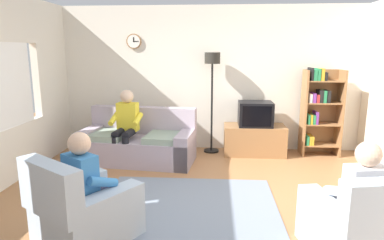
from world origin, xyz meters
TOP-DOWN VIEW (x-y plane):
  - ground_plane at (0.00, 0.00)m, footprint 12.00×12.00m
  - back_wall_assembly at (-0.00, 2.66)m, footprint 6.20×0.17m
  - couch at (-1.22, 1.72)m, footprint 1.99×1.09m
  - tv_stand at (0.82, 2.25)m, footprint 1.10×0.56m
  - tv at (0.82, 2.23)m, footprint 0.60×0.49m
  - bookshelf at (1.96, 2.32)m, footprint 0.68×0.36m
  - floor_lamp at (0.03, 2.35)m, footprint 0.28×0.28m
  - armchair_near_window at (-1.21, -0.77)m, footprint 1.15×1.18m
  - armchair_near_bookshelf at (1.41, -0.92)m, footprint 0.95×1.01m
  - area_rug at (-0.24, 0.08)m, footprint 2.20×1.70m
  - person_on_couch at (-1.40, 1.61)m, footprint 0.54×0.57m
  - person_in_left_armchair at (-1.16, -0.69)m, footprint 0.61×0.64m
  - person_in_right_armchair at (1.39, -0.84)m, footprint 0.56×0.58m

SIDE VIEW (x-z plane):
  - ground_plane at x=0.00m, z-range 0.00..0.00m
  - area_rug at x=-0.24m, z-range 0.00..0.01m
  - tv_stand at x=0.82m, z-range 0.00..0.54m
  - armchair_near_window at x=-1.21m, z-range -0.16..0.74m
  - armchair_near_bookshelf at x=1.41m, z-range -0.16..0.74m
  - couch at x=-1.22m, z-range -0.14..0.76m
  - person_in_left_armchair at x=-1.16m, z-range 0.04..1.16m
  - person_in_right_armchair at x=1.39m, z-range 0.04..1.16m
  - person_on_couch at x=-1.40m, z-range 0.08..1.32m
  - tv at x=0.82m, z-range 0.54..0.98m
  - bookshelf at x=1.96m, z-range 0.07..1.66m
  - back_wall_assembly at x=0.00m, z-range 0.00..2.70m
  - floor_lamp at x=0.03m, z-range 0.53..2.38m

